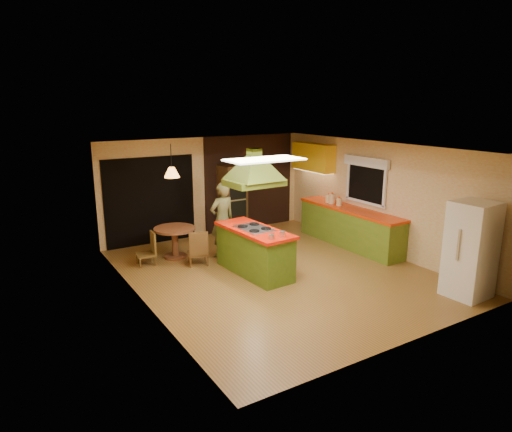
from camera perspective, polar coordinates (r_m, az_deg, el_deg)
ground at (r=9.29m, az=2.77°, el=-7.07°), size 6.50×6.50×0.00m
room_walls at (r=8.92m, az=2.86°, el=0.44°), size 5.50×6.50×6.50m
ceiling_plane at (r=8.71m, az=2.97°, el=8.46°), size 6.50×6.50×0.00m
brick_panel at (r=12.24m, az=-0.81°, el=4.23°), size 2.64×0.03×2.50m
nook_opening at (r=11.16m, az=-13.05°, el=1.84°), size 2.20×0.03×2.10m
right_counter at (r=11.06m, az=11.59°, el=-1.33°), size 0.62×3.05×0.92m
upper_cabinets at (r=12.05m, az=7.16°, el=7.33°), size 0.34×1.40×0.70m
window_right at (r=10.82m, az=13.62°, el=5.32°), size 0.12×1.35×1.06m
fluor_panel at (r=7.11m, az=1.08°, el=7.07°), size 1.20×0.60×0.03m
kitchen_island at (r=9.10m, az=-0.21°, el=-4.36°), size 0.87×1.90×0.94m
range_hood at (r=8.70m, az=-0.22°, el=6.82°), size 1.06×0.79×0.79m
man at (r=10.05m, az=-4.24°, el=-0.46°), size 0.65×0.48×1.67m
refrigerator at (r=8.78m, az=25.27°, el=-3.83°), size 0.73×0.70×1.71m
wall_oven at (r=11.74m, az=-2.97°, el=2.03°), size 0.63×0.63×1.79m
dining_table at (r=10.16m, az=-10.12°, el=-2.57°), size 0.90×0.90×0.68m
chair_left at (r=9.89m, az=-13.65°, el=-4.00°), size 0.41×0.41×0.70m
chair_near at (r=9.70m, az=-7.31°, el=-3.87°), size 0.52×0.52×0.76m
pendant_lamp at (r=9.85m, az=-10.48°, el=5.39°), size 0.39×0.39×0.21m
canister_large at (r=11.33m, az=9.48°, el=2.14°), size 0.20×0.20×0.24m
canister_medium at (r=11.44m, az=9.02°, el=2.16°), size 0.19×0.19×0.20m
canister_small at (r=11.14m, az=10.36°, el=1.74°), size 0.18×0.18×0.18m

